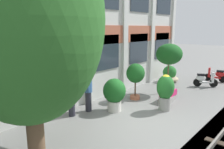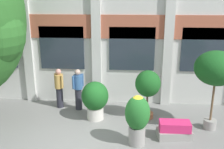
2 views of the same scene
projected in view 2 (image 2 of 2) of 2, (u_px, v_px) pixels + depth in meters
ground_plane at (84, 142)px, 7.90m from camera, size 80.00×80.00×0.00m
apartment_facade at (97, 8)px, 10.05m from camera, size 16.94×0.64×7.58m
potted_plant_tall_urn at (216, 70)px, 8.14m from camera, size 1.36×1.36×2.63m
potted_plant_square_trough at (175, 130)px, 8.09m from camera, size 1.10×0.65×0.54m
potted_plant_fluted_column at (95, 98)px, 9.19m from camera, size 0.95×0.95×1.39m
potted_plant_low_pan at (148, 85)px, 9.16m from camera, size 0.89×0.89×1.77m
potted_plant_glazed_jar at (137, 116)px, 7.56m from camera, size 0.73×0.73×1.54m
resident_by_doorway at (59, 87)px, 10.15m from camera, size 0.42×0.38×1.57m
resident_watching_tracks at (78, 88)px, 9.97m from camera, size 0.38×0.42×1.60m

